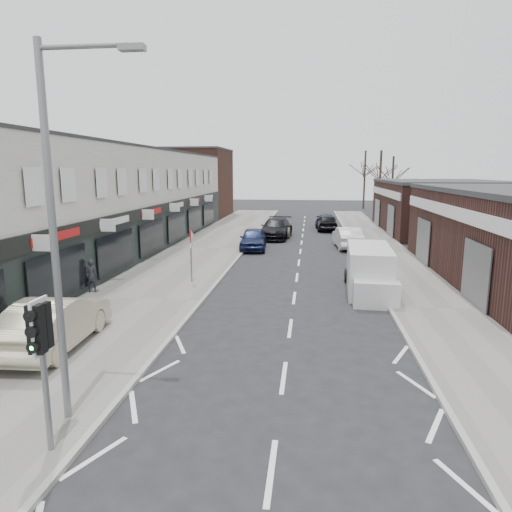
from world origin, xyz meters
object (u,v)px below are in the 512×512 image
(parked_car_right_a, at_px, (347,237))
(parked_car_right_b, at_px, (327,222))
(street_lamp, at_px, (60,217))
(sedan_on_pavement, at_px, (55,322))
(traffic_light, at_px, (41,340))
(parked_car_left_c, at_px, (277,228))
(white_van, at_px, (369,271))
(parked_car_right_c, at_px, (326,220))
(pedestrian, at_px, (91,276))
(parked_car_left_b, at_px, (276,228))
(parked_car_left_a, at_px, (253,239))
(warning_sign, at_px, (191,240))

(parked_car_right_a, bearing_deg, parked_car_right_b, -88.42)
(street_lamp, height_order, sedan_on_pavement, street_lamp)
(traffic_light, xyz_separation_m, parked_car_left_c, (2.20, 31.70, -1.70))
(white_van, distance_m, parked_car_right_c, 25.39)
(traffic_light, xyz_separation_m, street_lamp, (-0.13, 1.22, 2.20))
(pedestrian, distance_m, parked_car_left_b, 19.98)
(traffic_light, xyz_separation_m, parked_car_right_c, (6.60, 38.78, -1.75))
(traffic_light, bearing_deg, parked_car_right_a, 73.31)
(traffic_light, height_order, sedan_on_pavement, traffic_light)
(parked_car_left_c, bearing_deg, pedestrian, -109.26)
(parked_car_right_c, bearing_deg, parked_car_left_b, 68.16)
(sedan_on_pavement, height_order, parked_car_left_a, sedan_on_pavement)
(street_lamp, bearing_deg, warning_sign, 92.84)
(parked_car_right_b, bearing_deg, parked_car_left_c, 41.10)
(warning_sign, xyz_separation_m, white_van, (8.56, -0.59, -1.20))
(parked_car_right_b, bearing_deg, white_van, 91.03)
(white_van, bearing_deg, street_lamp, -119.91)
(parked_car_right_b, bearing_deg, street_lamp, 76.97)
(white_van, height_order, parked_car_left_b, white_van)
(warning_sign, relative_size, parked_car_left_c, 0.53)
(pedestrian, height_order, parked_car_left_a, pedestrian)
(traffic_light, relative_size, parked_car_left_c, 0.60)
(white_van, relative_size, parked_car_right_b, 1.21)
(warning_sign, xyz_separation_m, parked_car_left_a, (1.76, 10.44, -1.44))
(street_lamp, bearing_deg, parked_car_left_a, 87.23)
(street_lamp, relative_size, parked_car_right_a, 1.71)
(street_lamp, height_order, parked_car_left_a, street_lamp)
(white_van, xyz_separation_m, parked_car_right_a, (-0.03, 12.49, -0.23))
(street_lamp, xyz_separation_m, parked_car_left_a, (1.13, 23.24, -3.85))
(white_van, relative_size, parked_car_left_a, 1.23)
(traffic_light, distance_m, pedestrian, 12.53)
(parked_car_right_c, bearing_deg, pedestrian, 72.65)
(sedan_on_pavement, bearing_deg, traffic_light, 115.78)
(warning_sign, relative_size, parked_car_left_b, 0.47)
(parked_car_right_a, bearing_deg, warning_sign, 49.19)
(warning_sign, relative_size, parked_car_right_c, 0.59)
(traffic_light, xyz_separation_m, parked_car_right_b, (6.60, 35.82, -1.64))
(pedestrian, height_order, parked_car_right_a, pedestrian)
(parked_car_left_c, xyz_separation_m, parked_car_right_b, (4.40, 4.12, 0.06))
(street_lamp, height_order, parked_car_right_b, street_lamp)
(parked_car_right_a, bearing_deg, pedestrian, 43.82)
(warning_sign, distance_m, white_van, 8.66)
(parked_car_left_b, xyz_separation_m, parked_car_right_a, (5.57, -4.27, -0.05))
(white_van, height_order, parked_car_left_c, white_van)
(white_van, bearing_deg, parked_car_right_b, 96.14)
(traffic_light, bearing_deg, parked_car_left_c, 86.03)
(white_van, relative_size, parked_car_left_c, 1.07)
(parked_car_left_a, relative_size, parked_car_right_a, 0.96)
(street_lamp, height_order, parked_car_right_a, street_lamp)
(sedan_on_pavement, bearing_deg, parked_car_right_a, -120.02)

